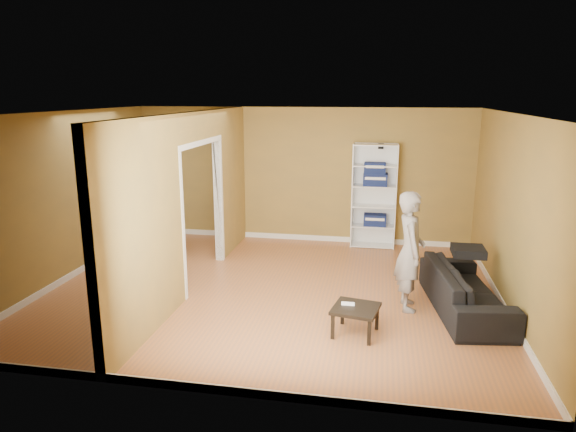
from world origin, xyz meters
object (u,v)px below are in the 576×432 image
Objects in this scene: person at (411,241)px; chair_left at (104,224)px; chair_far at (158,218)px; sofa at (466,283)px; dining_table at (145,217)px; bookshelf at (374,195)px; coffee_table at (356,311)px; chair_near at (134,235)px.

person is 1.85× the size of chair_left.
person reaches higher than chair_far.
sofa is 5.62m from dining_table.
person is 0.97× the size of bookshelf.
coffee_table is 0.52× the size of chair_left.
chair_near is at bearing 69.44° from person.
bookshelf is at bearing 16.11° from dining_table.
person reaches higher than dining_table.
sofa is 0.94m from person.
sofa is at bearing -92.92° from person.
dining_table is (-5.36, 1.67, 0.28)m from sofa.
chair_left is (-4.75, 2.59, 0.21)m from coffee_table.
chair_left reaches higher than chair_far.
bookshelf is 4.25m from dining_table.
bookshelf is (-1.29, 2.84, 0.59)m from sofa.
coffee_table is at bearing -91.86° from bookshelf.
chair_near is at bearing 50.85° from chair_left.
bookshelf is 5.05m from chair_left.
chair_near is 1.18m from chair_far.
sofa is 5.42m from chair_near.
chair_near is at bearing 89.89° from chair_far.
chair_near is (0.05, -0.59, -0.18)m from dining_table.
chair_far is at bearing 59.37° from sofa.
bookshelf reaches higher than coffee_table.
chair_far is (-5.39, 2.26, 0.12)m from sofa.
chair_near is at bearing 70.61° from sofa.
dining_table is (-4.61, 1.72, -0.28)m from person.
person is at bearing -79.52° from bookshelf.
chair_far is (-0.02, 0.59, -0.16)m from dining_table.
chair_far reaches higher than chair_near.
chair_near reaches higher than dining_table.
coffee_table is 0.52× the size of chair_far.
bookshelf is 1.90× the size of chair_left.
person is at bearing 149.73° from chair_far.
dining_table is at bearing 80.93° from chair_near.
dining_table reaches higher than coffee_table.
person is at bearing 85.83° from sofa.
person is at bearing -28.01° from chair_near.
person reaches higher than sofa.
chair_left reaches higher than dining_table.
chair_near is 0.97× the size of chair_far.
chair_near is (-4.56, 1.13, -0.46)m from person.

